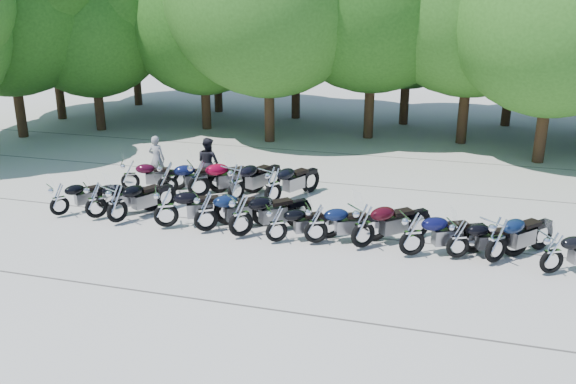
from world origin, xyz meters
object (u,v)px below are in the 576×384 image
(motorcycle_6, at_px, (277,223))
(motorcycle_9, at_px, (413,233))
(motorcycle_0, at_px, (59,199))
(motorcycle_13, at_px, (130,175))
(motorcycle_7, at_px, (316,223))
(motorcycle_12, at_px, (553,252))
(motorcycle_16, at_px, (236,182))
(motorcycle_10, at_px, (459,238))
(motorcycle_17, at_px, (273,185))
(motorcycle_5, at_px, (241,214))
(motorcycle_11, at_px, (497,239))
(motorcycle_1, at_px, (95,199))
(motorcycle_4, at_px, (206,211))
(rider_1, at_px, (208,162))
(rider_0, at_px, (157,159))
(motorcycle_8, at_px, (363,225))
(motorcycle_14, at_px, (167,178))
(motorcycle_15, at_px, (199,178))
(motorcycle_2, at_px, (117,203))
(motorcycle_3, at_px, (166,206))

(motorcycle_6, relative_size, motorcycle_9, 0.87)
(motorcycle_0, xyz_separation_m, motorcycle_13, (0.84, 2.66, 0.03))
(motorcycle_7, distance_m, motorcycle_12, 5.78)
(motorcycle_13, xyz_separation_m, motorcycle_16, (3.80, -0.13, 0.11))
(motorcycle_10, relative_size, motorcycle_12, 0.98)
(motorcycle_9, relative_size, motorcycle_17, 0.97)
(motorcycle_7, relative_size, motorcycle_9, 0.94)
(motorcycle_5, bearing_deg, motorcycle_7, -130.31)
(motorcycle_7, xyz_separation_m, motorcycle_9, (2.51, -0.13, 0.04))
(motorcycle_10, xyz_separation_m, motorcycle_11, (0.90, -0.05, 0.10))
(motorcycle_13, bearing_deg, motorcycle_1, 163.48)
(motorcycle_4, bearing_deg, motorcycle_13, 19.15)
(motorcycle_1, relative_size, motorcycle_6, 1.09)
(motorcycle_0, relative_size, motorcycle_10, 0.97)
(motorcycle_16, bearing_deg, rider_1, -20.90)
(motorcycle_5, xyz_separation_m, motorcycle_7, (2.06, 0.12, -0.07))
(motorcycle_0, xyz_separation_m, motorcycle_6, (6.78, -0.18, 0.01))
(motorcycle_1, bearing_deg, rider_0, -44.90)
(motorcycle_8, bearing_deg, motorcycle_9, -139.25)
(motorcycle_14, bearing_deg, motorcycle_4, -167.57)
(motorcycle_4, relative_size, motorcycle_13, 1.11)
(motorcycle_13, bearing_deg, motorcycle_16, -116.08)
(motorcycle_17, height_order, rider_0, rider_0)
(motorcycle_4, height_order, motorcycle_7, motorcycle_4)
(motorcycle_15, xyz_separation_m, motorcycle_16, (1.29, -0.05, -0.01))
(motorcycle_0, height_order, motorcycle_7, motorcycle_7)
(motorcycle_0, relative_size, motorcycle_11, 0.84)
(motorcycle_11, bearing_deg, motorcycle_0, 42.38)
(motorcycle_5, distance_m, motorcycle_12, 7.84)
(motorcycle_6, bearing_deg, motorcycle_2, 57.37)
(motorcycle_15, bearing_deg, motorcycle_6, -165.42)
(motorcycle_0, distance_m, motorcycle_6, 6.78)
(motorcycle_1, relative_size, motorcycle_2, 0.96)
(motorcycle_0, bearing_deg, motorcycle_15, -106.57)
(motorcycle_13, distance_m, motorcycle_17, 4.97)
(motorcycle_9, bearing_deg, motorcycle_12, -118.46)
(motorcycle_7, bearing_deg, rider_1, 24.43)
(motorcycle_2, height_order, motorcycle_14, motorcycle_2)
(motorcycle_13, bearing_deg, motorcycle_0, 138.25)
(motorcycle_1, distance_m, motorcycle_15, 3.31)
(motorcycle_1, xyz_separation_m, motorcycle_5, (4.55, -0.17, 0.06))
(motorcycle_12, height_order, motorcycle_15, motorcycle_15)
(motorcycle_0, xyz_separation_m, rider_0, (1.18, 3.96, 0.25))
(motorcycle_5, bearing_deg, motorcycle_4, 41.83)
(motorcycle_8, relative_size, motorcycle_11, 1.01)
(motorcycle_1, height_order, motorcycle_4, motorcycle_4)
(motorcycle_1, distance_m, motorcycle_2, 0.79)
(motorcycle_2, height_order, motorcycle_13, motorcycle_2)
(motorcycle_3, relative_size, motorcycle_5, 0.97)
(motorcycle_17, bearing_deg, motorcycle_13, 27.11)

